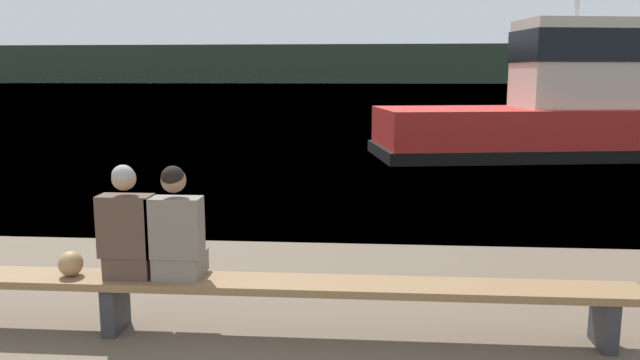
# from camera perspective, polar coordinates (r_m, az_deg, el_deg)

# --- Properties ---
(water_surface) EXTENTS (240.00, 240.00, 0.00)m
(water_surface) POSITION_cam_1_polar(r_m,az_deg,el_deg) (127.96, 3.96, 8.65)
(water_surface) COLOR #5684A3
(water_surface) RESTS_ON ground
(far_shoreline) EXTENTS (600.00, 12.00, 9.29)m
(far_shoreline) POSITION_cam_1_polar(r_m,az_deg,el_deg) (157.66, 4.10, 10.52)
(far_shoreline) COLOR #2D3D2D
(far_shoreline) RESTS_ON ground
(bench_main) EXTENTS (8.78, 0.43, 0.49)m
(bench_main) POSITION_cam_1_polar(r_m,az_deg,el_deg) (5.70, -18.30, -9.11)
(bench_main) COLOR brown
(bench_main) RESTS_ON ground
(person_left) EXTENTS (0.45, 0.42, 0.97)m
(person_left) POSITION_cam_1_polar(r_m,az_deg,el_deg) (5.52, -17.14, -4.46)
(person_left) COLOR #4C382D
(person_left) RESTS_ON bench_main
(person_right) EXTENTS (0.45, 0.42, 0.97)m
(person_right) POSITION_cam_1_polar(r_m,az_deg,el_deg) (5.38, -12.97, -4.60)
(person_right) COLOR #70665B
(person_right) RESTS_ON bench_main
(shopping_bag) EXTENTS (0.20, 0.22, 0.22)m
(shopping_bag) POSITION_cam_1_polar(r_m,az_deg,el_deg) (5.79, -21.84, -7.11)
(shopping_bag) COLOR #9E754C
(shopping_bag) RESTS_ON bench_main
(tugboat_red) EXTENTS (10.57, 4.91, 5.94)m
(tugboat_red) POSITION_cam_1_polar(r_m,az_deg,el_deg) (18.21, 21.85, 5.66)
(tugboat_red) COLOR red
(tugboat_red) RESTS_ON water_surface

